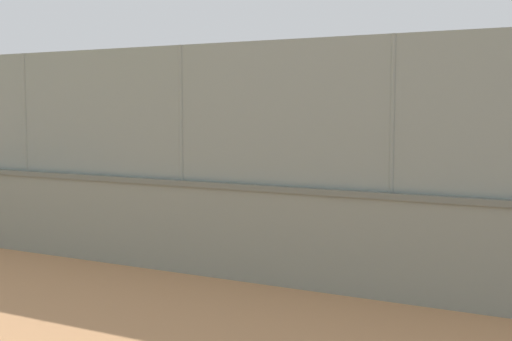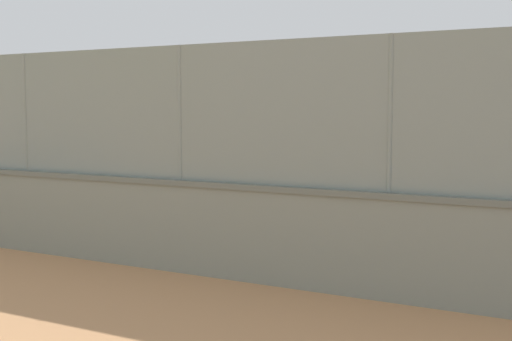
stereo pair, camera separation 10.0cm
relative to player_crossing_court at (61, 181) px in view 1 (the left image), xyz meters
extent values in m
plane|color=tan|center=(-5.79, -7.30, -0.90)|extent=(260.00, 260.00, 0.00)
cube|color=gray|center=(-6.42, 2.27, -0.24)|extent=(29.39, 0.82, 1.31)
cube|color=slate|center=(-6.42, 2.27, 0.45)|extent=(29.39, 0.88, 0.08)
cube|color=gray|center=(-6.42, 2.27, 1.48)|extent=(28.80, 0.57, 1.99)
cylinder|color=gray|center=(-8.02, 2.24, 1.48)|extent=(0.07, 0.07, 1.99)
cylinder|color=gray|center=(-4.82, 2.30, 1.48)|extent=(0.07, 0.07, 1.99)
cylinder|color=gray|center=(-1.62, 2.37, 1.48)|extent=(0.07, 0.07, 1.99)
cylinder|color=#B2B2B2|center=(0.10, 0.02, -0.52)|extent=(0.19, 0.19, 0.76)
cylinder|color=#B2B2B2|center=(-0.09, -0.04, -0.52)|extent=(0.19, 0.19, 0.76)
cylinder|color=#D14C42|center=(0.00, -0.01, 0.14)|extent=(0.43, 0.43, 0.56)
cylinder|color=tan|center=(0.26, 0.13, 0.25)|extent=(0.25, 0.53, 0.16)
cylinder|color=tan|center=(-0.37, 0.18, 0.25)|extent=(0.25, 0.53, 0.16)
sphere|color=tan|center=(0.00, -0.01, 0.52)|extent=(0.21, 0.21, 0.21)
cylinder|color=navy|center=(0.00, -0.01, 0.62)|extent=(0.28, 0.28, 0.05)
cylinder|color=#591919|center=(-0.39, -4.12, -0.53)|extent=(0.19, 0.19, 0.73)
cylinder|color=#591919|center=(-0.20, -4.18, -0.53)|extent=(0.19, 0.19, 0.73)
cylinder|color=#3372B2|center=(-0.29, -4.15, 0.10)|extent=(0.43, 0.43, 0.54)
cylinder|color=#D8AD84|center=(-0.58, -4.10, 0.21)|extent=(0.26, 0.52, 0.16)
cylinder|color=#D8AD84|center=(-0.13, -4.53, 0.21)|extent=(0.26, 0.52, 0.16)
sphere|color=#D8AD84|center=(-0.29, -4.15, 0.48)|extent=(0.21, 0.21, 0.21)
cylinder|color=navy|center=(-0.29, -4.15, 0.56)|extent=(0.28, 0.28, 0.05)
cylinder|color=black|center=(-0.19, -4.70, 0.21)|extent=(0.13, 0.29, 0.04)
ellipsoid|color=#333338|center=(-0.26, -4.91, 0.21)|extent=(0.13, 0.29, 0.24)
camera|label=1|loc=(-10.69, 10.51, 1.54)|focal=47.47mm
camera|label=2|loc=(-10.78, 10.46, 1.54)|focal=47.47mm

